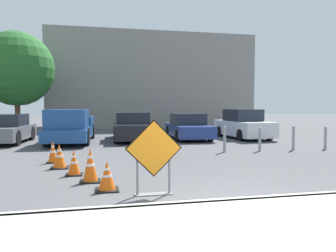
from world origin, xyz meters
The scene contains 20 objects.
ground_plane centered at (0.00, 10.00, 0.00)m, with size 96.00×96.00×0.00m, color #4C4C4F.
sidewalk_strip centered at (0.00, -1.26, 0.07)m, with size 29.73×2.53×0.14m.
curb_lip centered at (0.00, 0.00, 0.07)m, with size 29.73×0.20×0.14m.
road_closed_sign centered at (-1.30, 1.03, 0.83)m, with size 1.15×0.20×1.53m.
traffic_cone_nearest centered at (-2.21, 1.61, 0.30)m, with size 0.49×0.49×0.63m.
traffic_cone_second centered at (-2.57, 2.50, 0.39)m, with size 0.48×0.48×0.81m.
traffic_cone_third centered at (-3.00, 3.36, 0.32)m, with size 0.42×0.42×0.66m.
traffic_cone_fourth centered at (-3.47, 4.42, 0.34)m, with size 0.50×0.50×0.70m.
traffic_cone_fifth centered at (-3.77, 5.40, 0.34)m, with size 0.38×0.38×0.70m.
parked_car_nearest centered at (-6.67, 11.62, 0.65)m, with size 2.09×4.25×1.39m.
pickup_truck centered at (-3.65, 11.06, 0.74)m, with size 2.22×5.65×1.62m.
parked_car_second centered at (-0.59, 11.74, 0.67)m, with size 2.08×4.72×1.45m.
parked_car_third centered at (2.45, 11.73, 0.63)m, with size 2.05×4.55×1.37m.
parked_car_fourth centered at (5.48, 11.33, 0.72)m, with size 1.98×4.17×1.59m.
bollard_nearest centered at (2.41, 6.45, 0.54)m, with size 0.12×0.12×1.02m.
bollard_second centered at (3.90, 6.45, 0.50)m, with size 0.12×0.12×0.95m.
bollard_third centered at (5.38, 6.45, 0.52)m, with size 0.12×0.12×0.99m.
bollard_fourth centered at (6.87, 6.45, 0.50)m, with size 0.12×0.12×0.94m.
building_facade_backdrop centered at (2.22, 22.68, 3.85)m, with size 16.82×5.00×7.70m.
street_tree_behind_lot centered at (-7.21, 16.53, 4.06)m, with size 4.57×4.57×6.35m.
Camera 1 is at (-2.40, -5.36, 1.80)m, focal length 35.00 mm.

